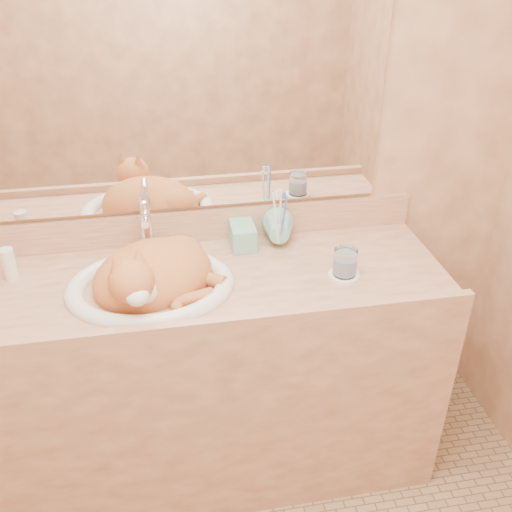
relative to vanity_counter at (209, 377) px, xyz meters
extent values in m
cube|color=#9A6646|center=(0.00, 0.28, 0.82)|extent=(2.40, 0.02, 2.50)
cube|color=white|center=(0.00, 0.26, 0.97)|extent=(1.30, 0.02, 0.80)
imported|color=#75BBA4|center=(0.16, 0.13, 0.52)|extent=(0.09, 0.09, 0.19)
imported|color=#75BBA4|center=(0.28, 0.14, 0.48)|extent=(0.13, 0.13, 0.11)
cylinder|color=white|center=(0.45, -0.07, 0.43)|extent=(0.10, 0.10, 0.01)
cylinder|color=silver|center=(0.45, -0.07, 0.48)|extent=(0.08, 0.08, 0.09)
cylinder|color=white|center=(-0.61, 0.12, 0.48)|extent=(0.04, 0.04, 0.11)
camera|label=1|loc=(-0.11, -1.55, 1.44)|focal=40.00mm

